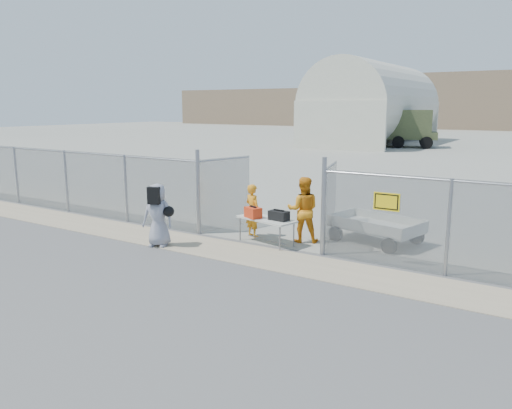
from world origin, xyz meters
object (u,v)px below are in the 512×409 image
Objects in this scene: security_worker_left at (253,211)px; utility_trailer at (376,229)px; security_worker_right at (303,210)px; folding_table at (266,231)px; visitor at (158,215)px.

utility_trailer is at bearing -138.31° from security_worker_left.
security_worker_right is at bearing -135.29° from utility_trailer.
utility_trailer is at bearing 46.47° from folding_table.
security_worker_left is 1.51m from security_worker_right.
security_worker_right reaches higher than visitor.
security_worker_left is at bearing 161.41° from folding_table.
folding_table is 0.98× the size of visitor.
security_worker_left is at bearing 34.48° from visitor.
security_worker_left is 0.49× the size of utility_trailer.
visitor is at bearing -130.00° from utility_trailer.
utility_trailer is (4.85, 3.48, -0.47)m from visitor.
visitor reaches higher than security_worker_left.
security_worker_left is 2.72m from visitor.
security_worker_right is 0.58× the size of utility_trailer.
utility_trailer is at bearing -176.32° from security_worker_right.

